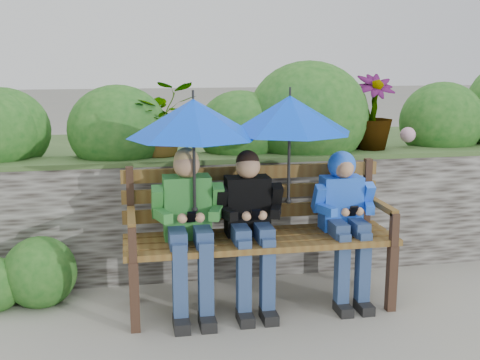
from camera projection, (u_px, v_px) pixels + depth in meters
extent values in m
plane|color=gray|center=(242.00, 304.00, 4.58)|extent=(60.00, 60.00, 0.00)
cube|color=#2D2824|center=(226.00, 216.00, 5.20)|extent=(8.00, 0.40, 1.00)
cube|color=#3C5929|center=(226.00, 158.00, 5.09)|extent=(8.00, 0.42, 0.04)
cube|color=#3C5929|center=(207.00, 188.00, 6.36)|extent=(8.00, 2.00, 0.96)
ellipsoid|color=#194E17|center=(2.00, 131.00, 5.04)|extent=(0.81, 0.64, 0.73)
ellipsoid|color=#194E17|center=(118.00, 130.00, 5.03)|extent=(0.83, 0.67, 0.75)
ellipsoid|color=#194E17|center=(240.00, 129.00, 5.28)|extent=(0.75, 0.60, 0.68)
ellipsoid|color=#194E17|center=(308.00, 116.00, 5.35)|extent=(1.09, 0.87, 0.98)
ellipsoid|color=#194E17|center=(442.00, 121.00, 5.72)|extent=(0.82, 0.66, 0.74)
sphere|color=#C391AB|center=(18.00, 145.00, 4.85)|extent=(0.14, 0.14, 0.14)
sphere|color=#C391AB|center=(281.00, 138.00, 5.25)|extent=(0.14, 0.14, 0.14)
sphere|color=#C391AB|center=(408.00, 135.00, 5.47)|extent=(0.14, 0.14, 0.14)
imported|color=#194E17|center=(163.00, 118.00, 5.03)|extent=(0.56, 0.49, 0.63)
imported|color=#194E17|center=(372.00, 112.00, 5.36)|extent=(0.37, 0.37, 0.67)
sphere|color=#194E17|center=(40.00, 272.00, 4.59)|extent=(0.55, 0.55, 0.55)
cube|color=#38241A|center=(134.00, 297.00, 4.09)|extent=(0.07, 0.07, 0.50)
cube|color=#38241A|center=(133.00, 272.00, 4.57)|extent=(0.07, 0.07, 0.50)
cube|color=#38241A|center=(392.00, 278.00, 4.43)|extent=(0.07, 0.07, 0.50)
cube|color=#38241A|center=(365.00, 256.00, 4.91)|extent=(0.07, 0.07, 0.50)
cube|color=brown|center=(267.00, 249.00, 4.24)|extent=(2.00, 0.11, 0.04)
cube|color=brown|center=(263.00, 243.00, 4.38)|extent=(2.00, 0.11, 0.04)
cube|color=brown|center=(258.00, 237.00, 4.52)|extent=(2.00, 0.11, 0.04)
cube|color=brown|center=(254.00, 231.00, 4.66)|extent=(2.00, 0.11, 0.04)
cube|color=#38241A|center=(131.00, 203.00, 4.48)|extent=(0.06, 0.06, 0.56)
cube|color=brown|center=(131.00, 217.00, 4.22)|extent=(0.06, 0.52, 0.04)
cube|color=#38241A|center=(132.00, 245.00, 4.01)|extent=(0.06, 0.06, 0.24)
cube|color=#38241A|center=(367.00, 193.00, 4.82)|extent=(0.06, 0.06, 0.56)
cube|color=brown|center=(381.00, 205.00, 4.57)|extent=(0.06, 0.52, 0.04)
cube|color=#38241A|center=(394.00, 230.00, 4.35)|extent=(0.06, 0.06, 0.24)
cube|color=brown|center=(253.00, 211.00, 4.68)|extent=(2.00, 0.04, 0.10)
cube|color=brown|center=(253.00, 192.00, 4.65)|extent=(2.00, 0.04, 0.10)
cube|color=brown|center=(253.00, 172.00, 4.62)|extent=(2.00, 0.04, 0.10)
cube|color=#267B23|center=(187.00, 207.00, 4.39)|extent=(0.34, 0.20, 0.46)
sphere|color=tan|center=(186.00, 165.00, 4.30)|extent=(0.19, 0.19, 0.19)
sphere|color=tan|center=(186.00, 160.00, 4.31)|extent=(0.18, 0.18, 0.18)
cube|color=navy|center=(177.00, 236.00, 4.25)|extent=(0.12, 0.32, 0.12)
cube|color=navy|center=(180.00, 285.00, 4.16)|extent=(0.10, 0.11, 0.61)
cube|color=black|center=(182.00, 324.00, 4.16)|extent=(0.11, 0.22, 0.08)
cube|color=navy|center=(202.00, 235.00, 4.29)|extent=(0.12, 0.32, 0.12)
cube|color=navy|center=(206.00, 283.00, 4.19)|extent=(0.10, 0.11, 0.61)
cube|color=black|center=(207.00, 322.00, 4.19)|extent=(0.11, 0.22, 0.08)
cube|color=#267B23|center=(157.00, 202.00, 4.29)|extent=(0.08, 0.18, 0.26)
cube|color=#267B23|center=(163.00, 216.00, 4.18)|extent=(0.13, 0.21, 0.07)
sphere|color=tan|center=(182.00, 218.00, 4.12)|extent=(0.07, 0.07, 0.07)
cube|color=#267B23|center=(217.00, 199.00, 4.37)|extent=(0.08, 0.18, 0.26)
cube|color=#267B23|center=(216.00, 213.00, 4.25)|extent=(0.13, 0.21, 0.07)
sphere|color=tan|center=(200.00, 218.00, 4.14)|extent=(0.07, 0.07, 0.07)
cube|color=black|center=(191.00, 217.00, 4.12)|extent=(0.06, 0.07, 0.09)
cube|color=black|center=(247.00, 206.00, 4.47)|extent=(0.32, 0.19, 0.44)
sphere|color=tan|center=(248.00, 166.00, 4.39)|extent=(0.18, 0.18, 0.18)
sphere|color=black|center=(248.00, 162.00, 4.39)|extent=(0.17, 0.17, 0.17)
cube|color=navy|center=(240.00, 233.00, 4.34)|extent=(0.11, 0.31, 0.11)
cube|color=navy|center=(244.00, 280.00, 4.26)|extent=(0.10, 0.11, 0.60)
cube|color=black|center=(245.00, 318.00, 4.26)|extent=(0.11, 0.21, 0.08)
cube|color=navy|center=(263.00, 232.00, 4.38)|extent=(0.11, 0.31, 0.11)
cube|color=navy|center=(267.00, 278.00, 4.29)|extent=(0.10, 0.11, 0.60)
cube|color=black|center=(269.00, 316.00, 4.29)|extent=(0.11, 0.21, 0.08)
cube|color=black|center=(221.00, 201.00, 4.38)|extent=(0.08, 0.17, 0.24)
cube|color=black|center=(228.00, 214.00, 4.28)|extent=(0.12, 0.20, 0.07)
sphere|color=tan|center=(247.00, 216.00, 4.22)|extent=(0.07, 0.07, 0.07)
cube|color=black|center=(276.00, 198.00, 4.45)|extent=(0.08, 0.17, 0.24)
cube|color=black|center=(276.00, 211.00, 4.34)|extent=(0.12, 0.20, 0.07)
sphere|color=tan|center=(262.00, 215.00, 4.24)|extent=(0.07, 0.07, 0.07)
cube|color=black|center=(255.00, 215.00, 4.22)|extent=(0.06, 0.07, 0.09)
cube|color=blue|center=(341.00, 203.00, 4.61)|extent=(0.31, 0.18, 0.41)
sphere|color=tan|center=(343.00, 167.00, 4.53)|extent=(0.17, 0.17, 0.17)
sphere|color=blue|center=(342.00, 165.00, 4.56)|extent=(0.21, 0.21, 0.21)
sphere|color=tan|center=(345.00, 169.00, 4.50)|extent=(0.13, 0.13, 0.13)
cube|color=navy|center=(337.00, 228.00, 4.49)|extent=(0.11, 0.29, 0.11)
cube|color=navy|center=(342.00, 272.00, 4.41)|extent=(0.09, 0.10, 0.60)
cube|color=black|center=(343.00, 309.00, 4.41)|extent=(0.10, 0.20, 0.07)
cube|color=navy|center=(357.00, 227.00, 4.52)|extent=(0.11, 0.29, 0.11)
cube|color=navy|center=(363.00, 271.00, 4.44)|extent=(0.09, 0.10, 0.60)
cube|color=black|center=(364.00, 307.00, 4.44)|extent=(0.10, 0.20, 0.07)
cube|color=blue|center=(319.00, 198.00, 4.52)|extent=(0.07, 0.16, 0.23)
cube|color=blue|center=(327.00, 210.00, 4.43)|extent=(0.12, 0.19, 0.06)
sphere|color=tan|center=(345.00, 212.00, 4.37)|extent=(0.06, 0.06, 0.06)
cube|color=blue|center=(367.00, 196.00, 4.59)|extent=(0.07, 0.16, 0.23)
cube|color=blue|center=(370.00, 208.00, 4.49)|extent=(0.12, 0.19, 0.06)
sphere|color=tan|center=(359.00, 212.00, 4.39)|extent=(0.06, 0.06, 0.06)
cube|color=black|center=(353.00, 211.00, 4.37)|extent=(0.06, 0.07, 0.09)
cone|color=#003DE8|center=(193.00, 118.00, 4.15)|extent=(0.93, 0.93, 0.27)
cylinder|color=black|center=(193.00, 94.00, 4.11)|extent=(0.02, 0.02, 0.06)
cylinder|color=black|center=(194.00, 165.00, 4.21)|extent=(0.02, 0.02, 0.65)
sphere|color=black|center=(195.00, 209.00, 4.28)|extent=(0.04, 0.04, 0.04)
cone|color=#003DE8|center=(290.00, 114.00, 4.31)|extent=(0.92, 0.92, 0.27)
cylinder|color=black|center=(290.00, 91.00, 4.28)|extent=(0.02, 0.02, 0.06)
cylinder|color=black|center=(289.00, 158.00, 4.38)|extent=(0.02, 0.02, 0.64)
sphere|color=black|center=(288.00, 201.00, 4.45)|extent=(0.04, 0.04, 0.04)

